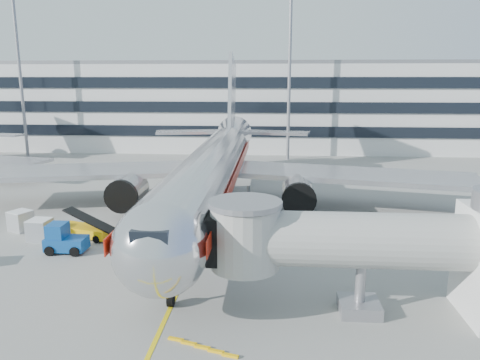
# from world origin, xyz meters

# --- Properties ---
(ground) EXTENTS (180.00, 180.00, 0.00)m
(ground) POSITION_xyz_m (0.00, 0.00, 0.00)
(ground) COLOR gray
(ground) RESTS_ON ground
(lead_in_line) EXTENTS (0.25, 70.00, 0.01)m
(lead_in_line) POSITION_xyz_m (0.00, 10.00, 0.01)
(lead_in_line) COLOR yellow
(lead_in_line) RESTS_ON ground
(main_jet) EXTENTS (50.95, 48.70, 16.06)m
(main_jet) POSITION_xyz_m (0.00, 11.72, 4.23)
(main_jet) COLOR silver
(main_jet) RESTS_ON ground
(jet_bridge) EXTENTS (17.80, 4.50, 7.00)m
(jet_bridge) POSITION_xyz_m (12.18, -8.00, 3.87)
(jet_bridge) COLOR silver
(jet_bridge) RESTS_ON ground
(terminal) EXTENTS (150.00, 24.25, 15.60)m
(terminal) POSITION_xyz_m (0.00, 57.95, 7.80)
(terminal) COLOR silver
(terminal) RESTS_ON ground
(light_mast_west) EXTENTS (2.40, 1.20, 25.45)m
(light_mast_west) POSITION_xyz_m (-35.00, 42.00, 14.88)
(light_mast_west) COLOR gray
(light_mast_west) RESTS_ON ground
(light_mast_centre) EXTENTS (2.40, 1.20, 25.45)m
(light_mast_centre) POSITION_xyz_m (8.00, 42.00, 14.88)
(light_mast_centre) COLOR gray
(light_mast_centre) RESTS_ON ground
(belt_loader) EXTENTS (4.91, 2.99, 2.30)m
(belt_loader) POSITION_xyz_m (-9.42, 3.10, 0.65)
(belt_loader) COLOR #FCBB0A
(belt_loader) RESTS_ON ground
(baggage_tug) EXTENTS (2.94, 1.90, 2.20)m
(baggage_tug) POSITION_xyz_m (-9.73, -0.21, 0.96)
(baggage_tug) COLOR navy
(baggage_tug) RESTS_ON ground
(cargo_container_left) EXTENTS (1.72, 1.72, 1.72)m
(cargo_container_left) POSITION_xyz_m (-12.78, 2.20, 0.87)
(cargo_container_left) COLOR #B9BCC1
(cargo_container_left) RESTS_ON ground
(cargo_container_right) EXTENTS (2.10, 2.10, 1.69)m
(cargo_container_right) POSITION_xyz_m (-15.63, 4.50, 0.85)
(cargo_container_right) COLOR #B9BCC1
(cargo_container_right) RESTS_ON ground
(ramp_worker) EXTENTS (0.68, 0.56, 1.59)m
(ramp_worker) POSITION_xyz_m (-10.71, -0.59, 0.79)
(ramp_worker) COLOR #A7F219
(ramp_worker) RESTS_ON ground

